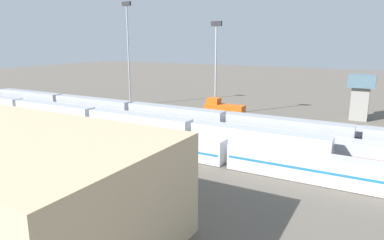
% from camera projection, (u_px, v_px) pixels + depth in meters
% --- Properties ---
extents(ground_plane, '(400.00, 400.00, 0.00)m').
position_uv_depth(ground_plane, '(170.00, 129.00, 76.31)').
color(ground_plane, '#60594F').
extents(track_bed_0, '(140.00, 2.80, 0.12)m').
position_uv_depth(track_bed_0, '(201.00, 116.00, 89.07)').
color(track_bed_0, '#4C443D').
rests_on(track_bed_0, ground_plane).
extents(track_bed_1, '(140.00, 2.80, 0.12)m').
position_uv_depth(track_bed_1, '(192.00, 120.00, 84.81)').
color(track_bed_1, '#4C443D').
rests_on(track_bed_1, ground_plane).
extents(track_bed_2, '(140.00, 2.80, 0.12)m').
position_uv_depth(track_bed_2, '(181.00, 124.00, 80.56)').
color(track_bed_2, '#4C443D').
rests_on(track_bed_2, ground_plane).
extents(track_bed_3, '(140.00, 2.80, 0.12)m').
position_uv_depth(track_bed_3, '(170.00, 129.00, 76.30)').
color(track_bed_3, '#4C443D').
rests_on(track_bed_3, ground_plane).
extents(track_bed_4, '(140.00, 2.80, 0.12)m').
position_uv_depth(track_bed_4, '(157.00, 134.00, 72.04)').
color(track_bed_4, '#3D3833').
rests_on(track_bed_4, ground_plane).
extents(track_bed_5, '(140.00, 2.80, 0.12)m').
position_uv_depth(track_bed_5, '(142.00, 140.00, 67.78)').
color(track_bed_5, '#3D3833').
rests_on(track_bed_5, ground_plane).
extents(track_bed_6, '(140.00, 2.80, 0.12)m').
position_uv_depth(track_bed_6, '(126.00, 146.00, 63.52)').
color(track_bed_6, '#4C443D').
rests_on(track_bed_6, ground_plane).
extents(train_on_track_0, '(10.00, 3.00, 5.00)m').
position_uv_depth(train_on_track_0, '(224.00, 111.00, 85.64)').
color(train_on_track_0, '#D85914').
rests_on(train_on_track_0, ground_plane).
extents(train_on_track_4, '(119.80, 3.06, 3.80)m').
position_uv_depth(train_on_track_4, '(142.00, 123.00, 73.38)').
color(train_on_track_4, '#B7BABF').
rests_on(train_on_track_4, ground_plane).
extents(train_on_track_6, '(71.40, 3.06, 3.80)m').
position_uv_depth(train_on_track_6, '(162.00, 142.00, 59.21)').
color(train_on_track_6, silver).
rests_on(train_on_track_6, ground_plane).
extents(train_on_track_5, '(95.60, 3.00, 5.00)m').
position_uv_depth(train_on_track_5, '(93.00, 120.00, 73.35)').
color(train_on_track_5, '#B7BABF').
rests_on(train_on_track_5, ground_plane).
extents(train_on_track_3, '(119.80, 3.06, 5.00)m').
position_uv_depth(train_on_track_3, '(175.00, 118.00, 75.10)').
color(train_on_track_3, '#A8AAB2').
rests_on(train_on_track_3, ground_plane).
extents(train_on_track_2, '(119.80, 3.06, 3.80)m').
position_uv_depth(train_on_track_2, '(170.00, 115.00, 81.65)').
color(train_on_track_2, '#B7BABF').
rests_on(train_on_track_2, ground_plane).
extents(light_mast_0, '(2.80, 0.70, 30.02)m').
position_uv_depth(light_mast_0, '(128.00, 42.00, 100.62)').
color(light_mast_0, '#9EA0A5').
rests_on(light_mast_0, ground_plane).
extents(light_mast_2, '(2.80, 0.70, 23.82)m').
position_uv_depth(light_mast_2, '(216.00, 55.00, 86.87)').
color(light_mast_2, '#9EA0A5').
rests_on(light_mast_2, ground_plane).
extents(control_tower, '(6.00, 6.00, 11.12)m').
position_uv_depth(control_tower, '(361.00, 93.00, 84.13)').
color(control_tower, gray).
rests_on(control_tower, ground_plane).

